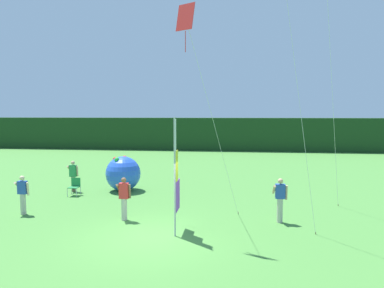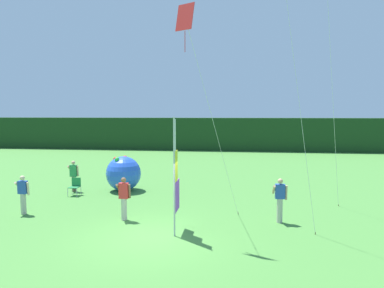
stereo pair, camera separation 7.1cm
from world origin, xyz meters
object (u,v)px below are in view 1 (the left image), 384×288
at_px(person_near_banner, 73,175).
at_px(kite_red_diamond_2, 188,29).
at_px(person_far_left, 124,197).
at_px(person_mid_field, 280,199).
at_px(person_far_right, 23,194).
at_px(folding_chair, 75,185).
at_px(banner_flag, 176,178).
at_px(inflatable_balloon, 123,174).

bearing_deg(person_near_banner, kite_red_diamond_2, -37.95).
bearing_deg(person_far_left, kite_red_diamond_2, -18.30).
bearing_deg(person_mid_field, person_far_left, -175.90).
xyz_separation_m(person_near_banner, kite_red_diamond_2, (6.92, -5.40, 6.18)).
xyz_separation_m(person_near_banner, person_far_right, (-0.15, -4.26, -0.02)).
bearing_deg(folding_chair, person_mid_field, -18.34).
distance_m(person_mid_field, folding_chair, 10.35).
xyz_separation_m(banner_flag, person_far_right, (-6.69, 1.50, -1.09)).
distance_m(banner_flag, person_far_left, 2.80).
bearing_deg(banner_flag, person_mid_field, 24.10).
distance_m(person_near_banner, person_far_left, 6.21).
relative_size(banner_flag, folding_chair, 4.57).
distance_m(person_far_right, kite_red_diamond_2, 9.47).
bearing_deg(person_near_banner, person_far_right, -91.95).
relative_size(person_near_banner, person_far_right, 1.02).
distance_m(person_mid_field, person_far_right, 10.43).
height_order(person_far_left, folding_chair, person_far_left).
relative_size(person_near_banner, person_mid_field, 0.96).
height_order(person_near_banner, person_mid_field, person_mid_field).
xyz_separation_m(inflatable_balloon, kite_red_diamond_2, (4.33, -5.90, 6.12)).
height_order(person_far_right, inflatable_balloon, inflatable_balloon).
relative_size(folding_chair, kite_red_diamond_2, 0.11).
bearing_deg(person_far_left, folding_chair, 135.82).
distance_m(inflatable_balloon, folding_chair, 2.54).
xyz_separation_m(person_mid_field, person_far_right, (-10.43, -0.17, -0.05)).
xyz_separation_m(person_near_banner, folding_chair, (0.47, -0.83, -0.37)).
distance_m(person_near_banner, kite_red_diamond_2, 10.74).
bearing_deg(person_near_banner, person_mid_field, -21.68).
bearing_deg(person_mid_field, person_far_right, -179.04).
distance_m(banner_flag, kite_red_diamond_2, 5.14).
bearing_deg(kite_red_diamond_2, person_far_left, 161.70).
bearing_deg(folding_chair, person_far_right, -100.21).
relative_size(person_far_right, kite_red_diamond_2, 0.21).
height_order(banner_flag, person_far_right, banner_flag).
distance_m(person_near_banner, inflatable_balloon, 2.64).
relative_size(person_far_right, inflatable_balloon, 0.86).
relative_size(person_near_banner, kite_red_diamond_2, 0.21).
bearing_deg(banner_flag, inflatable_balloon, 122.26).
distance_m(person_mid_field, kite_red_diamond_2, 7.13).
bearing_deg(kite_red_diamond_2, person_mid_field, 21.31).
relative_size(person_near_banner, person_far_left, 0.98).
height_order(person_mid_field, person_far_left, person_mid_field).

